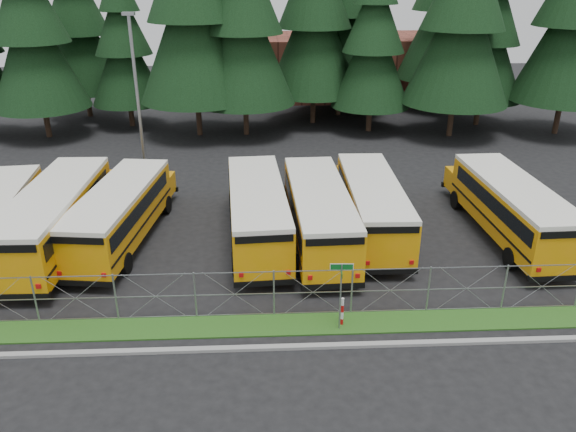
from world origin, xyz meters
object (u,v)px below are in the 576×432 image
object	(u,v)px
bus_0	(0,216)
bus_east	(508,209)
bus_1	(58,218)
street_sign	(341,283)
bus_4	(257,213)
light_standard	(137,95)
bus_5	(318,214)
bus_6	(371,206)
striped_bollard	(342,312)
bus_2	(122,214)

from	to	relation	value
bus_0	bus_east	xyz separation A→B (m)	(24.94, -0.69, 0.17)
bus_1	bus_east	distance (m)	21.83
street_sign	bus_east	bearing A→B (deg)	38.97
bus_1	bus_4	bearing A→B (deg)	3.29
bus_1	light_standard	distance (m)	9.95
bus_0	bus_east	distance (m)	24.95
bus_5	bus_6	bearing A→B (deg)	17.25
bus_4	striped_bollard	world-z (taller)	bus_4
bus_0	bus_2	distance (m)	5.99
bus_east	light_standard	size ratio (longest dim) A/B	1.11
bus_2	bus_east	world-z (taller)	bus_east
bus_0	bus_5	distance (m)	15.49
striped_bollard	light_standard	distance (m)	19.51
bus_1	bus_6	world-z (taller)	bus_1
bus_0	bus_5	size ratio (longest dim) A/B	0.88
bus_2	bus_6	bearing A→B (deg)	8.79
bus_6	bus_1	bearing A→B (deg)	-175.22
bus_6	bus_east	size ratio (longest dim) A/B	0.97
bus_1	light_standard	size ratio (longest dim) A/B	1.16
bus_1	striped_bollard	xyz separation A→B (m)	(12.61, -7.09, -0.94)
street_sign	striped_bollard	xyz separation A→B (m)	(0.13, 0.26, -1.43)
bus_0	bus_east	size ratio (longest dim) A/B	0.88
bus_5	street_sign	bearing A→B (deg)	-90.84
bus_0	bus_1	world-z (taller)	bus_1
bus_east	street_sign	bearing A→B (deg)	-142.92
bus_5	striped_bollard	xyz separation A→B (m)	(0.26, -7.10, -0.88)
bus_0	street_sign	xyz separation A→B (m)	(15.59, -8.25, 0.73)
bus_1	bus_6	xyz separation A→B (m)	(15.13, 0.97, -0.11)
bus_4	bus_5	size ratio (longest dim) A/B	1.00
bus_6	light_standard	size ratio (longest dim) A/B	1.08
striped_bollard	bus_1	bearing A→B (deg)	150.66
bus_5	bus_6	xyz separation A→B (m)	(2.77, 0.96, -0.05)
light_standard	bus_2	bearing A→B (deg)	-86.82
bus_1	bus_6	distance (m)	15.16
bus_0	bus_6	xyz separation A→B (m)	(18.24, 0.08, 0.12)
bus_4	bus_east	xyz separation A→B (m)	(12.41, -0.16, 0.01)
bus_4	striped_bollard	distance (m)	8.16
street_sign	bus_0	bearing A→B (deg)	152.12
bus_east	bus_6	bearing A→B (deg)	171.58
bus_2	bus_4	world-z (taller)	bus_4
street_sign	bus_6	bearing A→B (deg)	72.35
bus_4	bus_5	bearing A→B (deg)	-10.54
bus_2	bus_4	distance (m)	6.55
bus_5	light_standard	bearing A→B (deg)	136.71
street_sign	bus_2	bearing A→B (deg)	140.54
light_standard	striped_bollard	bearing A→B (deg)	-57.29
bus_6	bus_4	bearing A→B (deg)	-172.88
bus_0	bus_4	xyz separation A→B (m)	(12.53, -0.52, 0.17)
bus_1	light_standard	bearing A→B (deg)	75.73
bus_east	street_sign	world-z (taller)	bus_east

